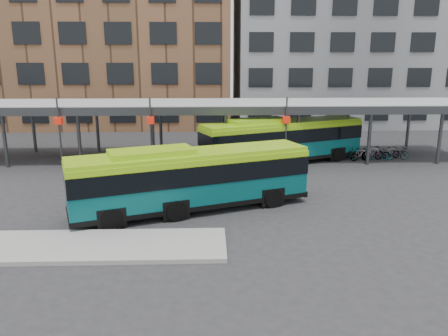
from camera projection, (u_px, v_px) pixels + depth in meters
ground at (191, 220)px, 20.24m from camera, size 120.00×120.00×0.00m
boarding_island at (48, 247)px, 17.14m from camera, size 14.00×3.00×0.18m
canopy at (196, 106)px, 31.75m from camera, size 40.00×6.53×4.80m
building_brick at (110, 23)px, 48.24m from camera, size 26.00×14.00×22.00m
building_grey at (342, 33)px, 49.32m from camera, size 24.00×14.00×20.00m
bus_front at (191, 177)px, 21.14m from camera, size 11.76×6.38×3.21m
bus_rear at (282, 139)px, 30.73m from camera, size 11.98×7.02×3.29m
bike_rack at (372, 153)px, 32.08m from camera, size 5.68×1.59×1.06m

